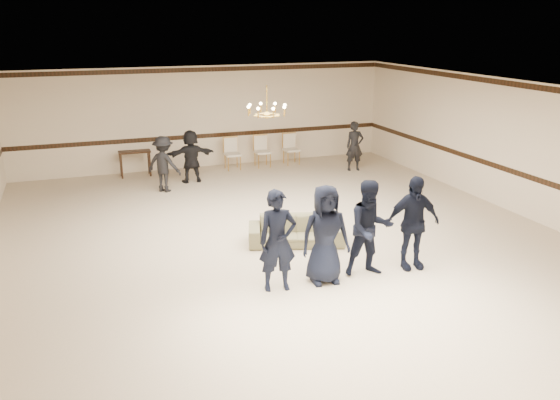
{
  "coord_description": "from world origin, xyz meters",
  "views": [
    {
      "loc": [
        -4.07,
        -10.91,
        4.54
      ],
      "look_at": [
        -0.24,
        -0.5,
        1.06
      ],
      "focal_mm": 36.89,
      "sensor_mm": 36.0,
      "label": 1
    }
  ],
  "objects": [
    {
      "name": "boy_a",
      "position": [
        -0.92,
        -2.22,
        0.91
      ],
      "size": [
        0.71,
        0.51,
        1.81
      ],
      "primitive_type": "imported",
      "rotation": [
        0.0,
        0.0,
        -0.12
      ],
      "color": "black",
      "rests_on": "floor"
    },
    {
      "name": "banquet_chair_mid",
      "position": [
        1.65,
        6.29,
        0.5
      ],
      "size": [
        0.49,
        0.49,
        0.99
      ],
      "primitive_type": null,
      "rotation": [
        0.0,
        0.0,
        -0.02
      ],
      "color": "beige",
      "rests_on": "floor"
    },
    {
      "name": "banquet_chair_left",
      "position": [
        0.65,
        6.29,
        0.5
      ],
      "size": [
        0.49,
        0.49,
        0.99
      ],
      "primitive_type": null,
      "rotation": [
        0.0,
        0.0,
        0.02
      ],
      "color": "beige",
      "rests_on": "floor"
    },
    {
      "name": "room",
      "position": [
        0.0,
        0.0,
        1.6
      ],
      "size": [
        12.01,
        14.01,
        3.21
      ],
      "color": "beige",
      "rests_on": "ground"
    },
    {
      "name": "boy_b",
      "position": [
        -0.02,
        -2.22,
        0.91
      ],
      "size": [
        0.93,
        0.65,
        1.81
      ],
      "primitive_type": "imported",
      "rotation": [
        0.0,
        0.0,
        -0.09
      ],
      "color": "black",
      "rests_on": "floor"
    },
    {
      "name": "boy_c",
      "position": [
        0.88,
        -2.22,
        0.91
      ],
      "size": [
        0.97,
        0.8,
        1.81
      ],
      "primitive_type": "imported",
      "rotation": [
        0.0,
        0.0,
        -0.14
      ],
      "color": "black",
      "rests_on": "floor"
    },
    {
      "name": "chandelier",
      "position": [
        0.0,
        1.0,
        2.88
      ],
      "size": [
        0.94,
        0.94,
        0.89
      ],
      "primitive_type": null,
      "color": "gold",
      "rests_on": "ceiling"
    },
    {
      "name": "adult_right",
      "position": [
        4.22,
        4.87,
        0.77
      ],
      "size": [
        0.61,
        0.44,
        1.55
      ],
      "primitive_type": "imported",
      "rotation": [
        0.0,
        0.0,
        -0.14
      ],
      "color": "black",
      "rests_on": "floor"
    },
    {
      "name": "crown_molding",
      "position": [
        0.0,
        6.99,
        3.08
      ],
      "size": [
        12.0,
        0.02,
        0.14
      ],
      "primitive_type": "cube",
      "color": "black",
      "rests_on": "wall_back"
    },
    {
      "name": "adult_left",
      "position": [
        -1.78,
        4.57,
        0.77
      ],
      "size": [
        1.13,
        1.09,
        1.55
      ],
      "primitive_type": "imported",
      "rotation": [
        0.0,
        0.0,
        2.42
      ],
      "color": "black",
      "rests_on": "floor"
    },
    {
      "name": "banquet_chair_right",
      "position": [
        2.65,
        6.29,
        0.5
      ],
      "size": [
        0.5,
        0.5,
        0.99
      ],
      "primitive_type": null,
      "rotation": [
        0.0,
        0.0,
        0.04
      ],
      "color": "beige",
      "rests_on": "floor"
    },
    {
      "name": "boy_d",
      "position": [
        1.78,
        -2.22,
        0.91
      ],
      "size": [
        1.11,
        0.57,
        1.81
      ],
      "primitive_type": "imported",
      "rotation": [
        0.0,
        0.0,
        -0.12
      ],
      "color": "black",
      "rests_on": "floor"
    },
    {
      "name": "chair_rail",
      "position": [
        0.0,
        6.99,
        1.0
      ],
      "size": [
        12.0,
        0.02,
        0.14
      ],
      "primitive_type": "cube",
      "color": "black",
      "rests_on": "wall_back"
    },
    {
      "name": "console_table",
      "position": [
        -2.35,
        6.49,
        0.39
      ],
      "size": [
        0.95,
        0.42,
        0.79
      ],
      "primitive_type": "cube",
      "rotation": [
        0.0,
        0.0,
        -0.03
      ],
      "color": "black",
      "rests_on": "floor"
    },
    {
      "name": "adult_mid",
      "position": [
        -0.88,
        5.27,
        0.77
      ],
      "size": [
        1.44,
        0.48,
        1.55
      ],
      "primitive_type": "imported",
      "rotation": [
        0.0,
        0.0,
        3.16
      ],
      "color": "black",
      "rests_on": "floor"
    },
    {
      "name": "settee",
      "position": [
        0.18,
        -0.34,
        0.29
      ],
      "size": [
        2.14,
        1.35,
        0.58
      ],
      "primitive_type": "imported",
      "rotation": [
        0.0,
        0.0,
        -0.31
      ],
      "color": "#6E6B49",
      "rests_on": "floor"
    }
  ]
}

